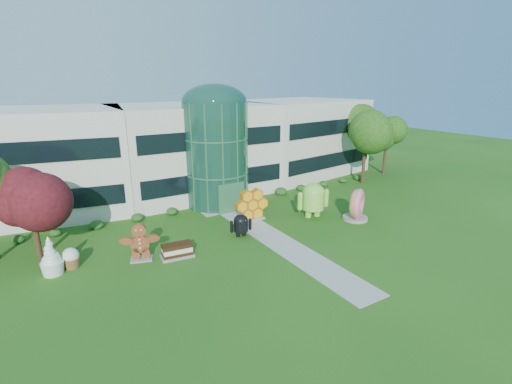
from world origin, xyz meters
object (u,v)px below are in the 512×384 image
donut (356,204)px  gingerbread (140,242)px  android_black (241,224)px  android_green (313,197)px

donut → gingerbread: bearing=141.3°
android_black → donut: (10.28, -2.04, 0.37)m
android_green → donut: bearing=-33.8°
android_black → donut: donut is taller
android_black → android_green: bearing=15.0°
android_black → gingerbread: (-7.73, 0.01, 0.28)m
android_black → gingerbread: 7.73m
donut → android_black: bearing=136.5°
android_green → gingerbread: size_ratio=1.26×
android_green → android_black: bearing=-166.1°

